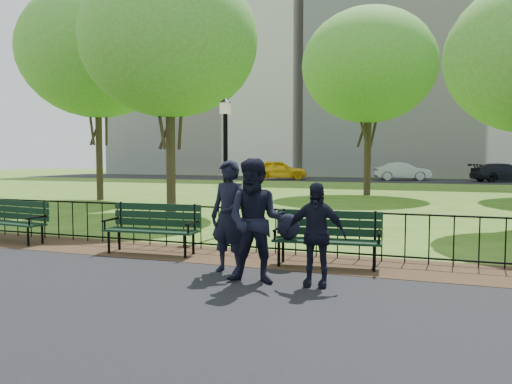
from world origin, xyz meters
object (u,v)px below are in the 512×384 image
(person_mid, at_px, (256,221))
(sedan_silver, at_px, (402,171))
(park_bench_left_a, at_px, (153,223))
(park_bench_main, at_px, (312,230))
(tree_far_c, at_px, (369,66))
(park_bench_left_b, at_px, (15,217))
(lamppost, at_px, (225,161))
(taxi, at_px, (278,170))
(person_right, at_px, (315,234))
(person_left, at_px, (229,216))
(tree_near_w, at_px, (169,42))
(sedan_dark, at_px, (503,173))
(tree_mid_w, at_px, (97,52))

(person_mid, bearing_deg, sedan_silver, 84.08)
(park_bench_left_a, height_order, sedan_silver, sedan_silver)
(park_bench_main, distance_m, tree_far_c, 17.89)
(park_bench_left_b, bearing_deg, sedan_silver, 87.14)
(park_bench_left_a, xyz_separation_m, lamppost, (0.38, 2.68, 1.19))
(tree_far_c, distance_m, taxi, 18.27)
(person_mid, distance_m, taxi, 34.56)
(tree_far_c, bearing_deg, person_right, -85.09)
(lamppost, xyz_separation_m, person_mid, (2.29, -4.20, -0.86))
(park_bench_left_a, height_order, person_right, person_right)
(person_left, height_order, sedan_silver, person_left)
(person_left, bearing_deg, lamppost, 122.93)
(park_bench_main, height_order, taxi, taxi)
(park_bench_main, xyz_separation_m, person_left, (-1.15, -0.90, 0.29))
(sedan_silver, bearing_deg, tree_near_w, 152.46)
(person_mid, bearing_deg, sedan_dark, 72.18)
(park_bench_main, relative_size, person_mid, 1.01)
(park_bench_left_a, distance_m, taxi, 32.41)
(park_bench_left_a, bearing_deg, tree_near_w, 113.48)
(sedan_silver, bearing_deg, sedan_dark, -105.76)
(tree_near_w, xyz_separation_m, person_right, (6.81, -7.88, -4.95))
(sedan_silver, xyz_separation_m, sedan_dark, (7.41, -0.07, -0.02))
(park_bench_main, relative_size, park_bench_left_a, 0.99)
(tree_far_c, distance_m, sedan_silver, 17.79)
(person_right, bearing_deg, park_bench_left_b, 166.35)
(park_bench_left_b, bearing_deg, person_right, -4.07)
(person_mid, height_order, taxi, person_mid)
(tree_near_w, relative_size, tree_mid_w, 0.89)
(lamppost, bearing_deg, taxi, 104.80)
(park_bench_left_a, distance_m, person_mid, 3.10)
(sedan_silver, bearing_deg, park_bench_left_a, 160.27)
(taxi, xyz_separation_m, sedan_silver, (9.90, 2.10, -0.10))
(park_bench_main, bearing_deg, person_right, -79.57)
(person_right, distance_m, taxi, 34.68)
(park_bench_left_b, bearing_deg, tree_far_c, 79.29)
(tree_far_c, height_order, person_left, tree_far_c)
(park_bench_left_a, height_order, park_bench_left_b, park_bench_left_a)
(tree_near_w, bearing_deg, person_left, -54.76)
(tree_near_w, xyz_separation_m, taxi, (-3.98, 25.07, -4.89))
(sedan_dark, bearing_deg, sedan_silver, 65.72)
(lamppost, relative_size, tree_mid_w, 0.36)
(park_bench_main, xyz_separation_m, person_mid, (-0.50, -1.43, 0.30))
(park_bench_left_b, xyz_separation_m, person_right, (7.10, -1.47, 0.20))
(park_bench_left_a, bearing_deg, park_bench_main, -4.86)
(park_bench_main, distance_m, person_left, 1.49)
(park_bench_left_a, height_order, person_left, person_left)
(lamppost, distance_m, sedan_silver, 31.11)
(tree_near_w, xyz_separation_m, sedan_silver, (5.92, 27.17, -4.99))
(tree_mid_w, bearing_deg, person_left, -45.31)
(person_left, bearing_deg, sedan_dark, 85.75)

